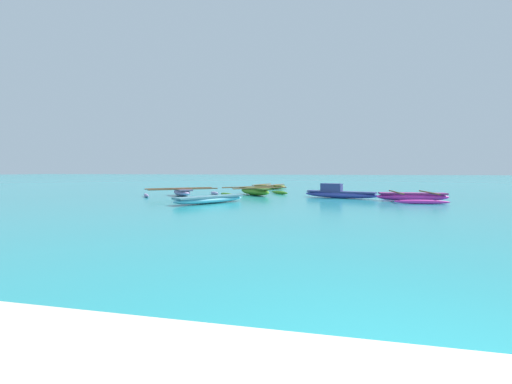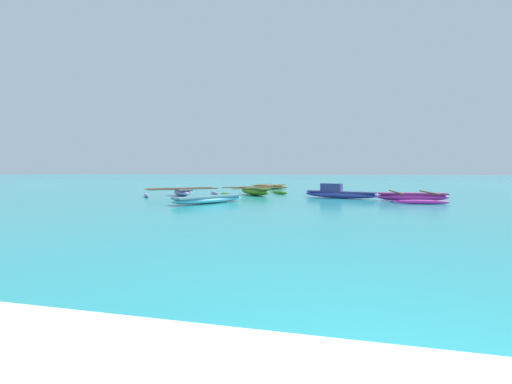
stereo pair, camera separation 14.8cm
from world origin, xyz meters
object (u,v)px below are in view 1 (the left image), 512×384
object	(u,v)px
moored_boat_4	(269,187)
moored_boat_5	(210,199)
moored_boat_3	(339,193)
moored_boat_2	(182,192)
moored_boat_0	(255,191)
moored_boat_1	(412,197)

from	to	relation	value
moored_boat_4	moored_boat_5	distance (m)	12.63
moored_boat_3	moored_boat_4	world-z (taller)	moored_boat_3
moored_boat_2	moored_boat_4	bearing A→B (deg)	117.08
moored_boat_0	moored_boat_3	world-z (taller)	moored_boat_3
moored_boat_1	moored_boat_2	xyz separation A→B (m)	(-12.80, 0.72, 0.01)
moored_boat_4	moored_boat_0	bearing A→B (deg)	-70.77
moored_boat_0	moored_boat_4	xyz separation A→B (m)	(-0.39, 6.92, -0.06)
moored_boat_1	moored_boat_4	world-z (taller)	moored_boat_1
moored_boat_0	moored_boat_5	distance (m)	5.77
moored_boat_0	moored_boat_5	size ratio (longest dim) A/B	1.13
moored_boat_0	moored_boat_4	world-z (taller)	moored_boat_0
moored_boat_0	moored_boat_4	distance (m)	6.93
moored_boat_2	moored_boat_5	xyz separation A→B (m)	(3.29, -4.05, -0.03)
moored_boat_3	moored_boat_4	xyz separation A→B (m)	(-5.50, 8.11, -0.10)
moored_boat_5	moored_boat_1	bearing A→B (deg)	-37.41
moored_boat_3	moored_boat_5	distance (m)	7.47
moored_boat_2	moored_boat_3	size ratio (longest dim) A/B	1.03
moored_boat_3	moored_boat_1	bearing A→B (deg)	0.56
moored_boat_1	moored_boat_3	size ratio (longest dim) A/B	0.85
moored_boat_2	moored_boat_3	world-z (taller)	moored_boat_3
moored_boat_0	moored_boat_5	world-z (taller)	moored_boat_0
moored_boat_2	moored_boat_1	bearing A→B (deg)	47.44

